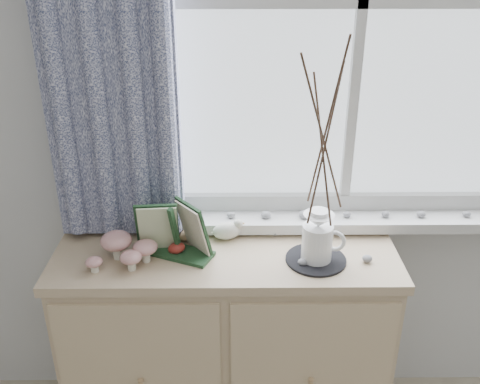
{
  "coord_description": "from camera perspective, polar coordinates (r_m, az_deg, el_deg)",
  "views": [
    {
      "loc": [
        -0.11,
        0.15,
        1.85
      ],
      "look_at": [
        -0.1,
        1.7,
        1.1
      ],
      "focal_mm": 40.0,
      "sensor_mm": 36.0,
      "label": 1
    }
  ],
  "objects": [
    {
      "name": "wooden_eggs",
      "position": [
        1.93,
        -7.26,
        -4.86
      ],
      "size": [
        0.16,
        0.17,
        0.06
      ],
      "color": "tan",
      "rests_on": "sideboard"
    },
    {
      "name": "toadstool_cluster",
      "position": [
        1.84,
        -12.24,
        -5.81
      ],
      "size": [
        0.23,
        0.16,
        0.1
      ],
      "color": "white",
      "rests_on": "sideboard"
    },
    {
      "name": "twig_pitcher",
      "position": [
        1.65,
        9.03,
        5.88
      ],
      "size": [
        0.34,
        0.34,
        0.78
      ],
      "rotation": [
        0.0,
        0.0,
        -0.29
      ],
      "color": "white",
      "rests_on": "crocheted_doily"
    },
    {
      "name": "botanical_book",
      "position": [
        1.8,
        -7.0,
        -4.32
      ],
      "size": [
        0.32,
        0.23,
        0.2
      ],
      "primitive_type": null,
      "rotation": [
        0.0,
        0.0,
        -0.41
      ],
      "color": "#1E3E22",
      "rests_on": "sideboard"
    },
    {
      "name": "songbird_figurine",
      "position": [
        1.94,
        -1.44,
        -4.05
      ],
      "size": [
        0.15,
        0.09,
        0.07
      ],
      "primitive_type": null,
      "rotation": [
        0.0,
        0.0,
        0.22
      ],
      "color": "white",
      "rests_on": "sideboard"
    },
    {
      "name": "sideboard",
      "position": [
        2.14,
        -1.4,
        -15.96
      ],
      "size": [
        1.2,
        0.45,
        0.85
      ],
      "color": "tan",
      "rests_on": "ground"
    },
    {
      "name": "crocheted_doily",
      "position": [
        1.85,
        8.09,
        -7.14
      ],
      "size": [
        0.21,
        0.21,
        0.01
      ],
      "primitive_type": "cylinder",
      "color": "black",
      "rests_on": "sideboard"
    },
    {
      "name": "sideboard_pebbles",
      "position": [
        1.9,
        7.75,
        -5.87
      ],
      "size": [
        0.33,
        0.23,
        0.02
      ],
      "color": "#9D9D9F",
      "rests_on": "sideboard"
    }
  ]
}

